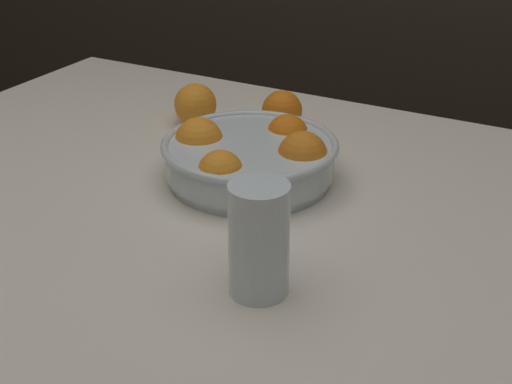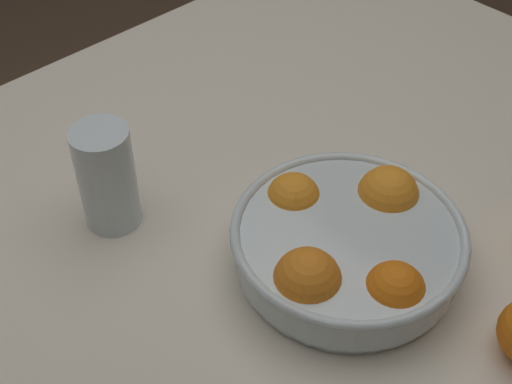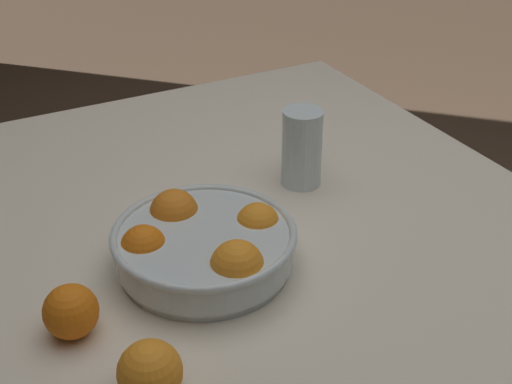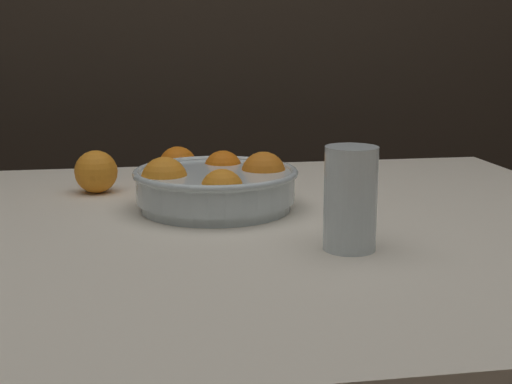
# 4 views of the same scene
# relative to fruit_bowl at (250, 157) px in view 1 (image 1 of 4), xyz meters

# --- Properties ---
(dining_table) EXTENTS (1.34, 1.05, 0.73)m
(dining_table) POSITION_rel_fruit_bowl_xyz_m (-0.00, -0.11, -0.11)
(dining_table) COLOR beige
(dining_table) RESTS_ON ground_plane
(fruit_bowl) EXTENTS (0.28, 0.28, 0.09)m
(fruit_bowl) POSITION_rel_fruit_bowl_xyz_m (0.00, 0.00, 0.00)
(fruit_bowl) COLOR silver
(fruit_bowl) RESTS_ON dining_table
(juice_glass) EXTENTS (0.07, 0.07, 0.14)m
(juice_glass) POSITION_rel_fruit_bowl_xyz_m (0.15, -0.26, 0.02)
(juice_glass) COLOR #F4A314
(juice_glass) RESTS_ON dining_table
(orange_loose_near_bowl) EXTENTS (0.08, 0.08, 0.08)m
(orange_loose_near_bowl) POSITION_rel_fruit_bowl_xyz_m (-0.20, 0.16, -0.00)
(orange_loose_near_bowl) COLOR orange
(orange_loose_near_bowl) RESTS_ON dining_table
(orange_loose_front) EXTENTS (0.07, 0.07, 0.07)m
(orange_loose_front) POSITION_rel_fruit_bowl_xyz_m (-0.05, 0.22, -0.00)
(orange_loose_front) COLOR orange
(orange_loose_front) RESTS_ON dining_table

